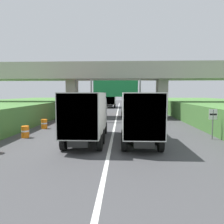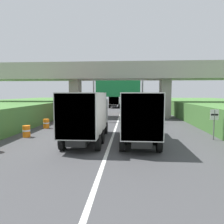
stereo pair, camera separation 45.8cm
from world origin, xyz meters
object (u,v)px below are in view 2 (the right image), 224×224
speed_limit_sign (214,120)px  construction_barrel_3 (46,124)px  truck_orange (133,103)px  car_red (75,116)px  truck_black (139,115)px  car_green (131,107)px  construction_barrel_2 (26,131)px  overhead_highway_sign (118,91)px  truck_silver (87,114)px  truck_blue (115,99)px

speed_limit_sign → construction_barrel_3: size_ratio=2.48×
speed_limit_sign → truck_orange: (-5.49, 16.46, 0.46)m
car_red → speed_limit_sign: bearing=-32.0°
truck_orange → car_red: size_ratio=1.78×
truck_black → car_green: size_ratio=1.78×
car_green → construction_barrel_2: size_ratio=4.56×
overhead_highway_sign → truck_orange: overhead_highway_sign is taller
truck_silver → overhead_highway_sign: bearing=80.6°
truck_blue → construction_barrel_2: size_ratio=8.11×
car_red → construction_barrel_3: 4.15m
truck_blue → overhead_highway_sign: bearing=-85.6°
overhead_highway_sign → car_red: overhead_highway_sign is taller
truck_blue → car_red: (-2.94, -25.76, -1.08)m
construction_barrel_3 → car_red: bearing=63.4°
truck_orange → speed_limit_sign: bearing=-71.6°
overhead_highway_sign → truck_black: bearing=-79.1°
truck_black → car_green: 25.16m
truck_black → construction_barrel_2: size_ratio=8.11×
truck_black → construction_barrel_2: truck_black is taller
truck_orange → truck_silver: (-3.56, -17.60, 0.00)m
construction_barrel_3 → car_green: bearing=67.1°
construction_barrel_2 → overhead_highway_sign: bearing=53.4°
overhead_highway_sign → truck_silver: bearing=-99.4°
car_green → construction_barrel_3: size_ratio=4.56×
construction_barrel_2 → car_red: bearing=77.0°
speed_limit_sign → truck_blue: 34.68m
truck_silver → truck_orange: bearing=78.6°
truck_black → construction_barrel_3: 10.12m
truck_silver → construction_barrel_3: 7.32m
speed_limit_sign → truck_silver: bearing=-172.8°
car_red → construction_barrel_3: (-1.85, -3.69, -0.40)m
speed_limit_sign → truck_blue: (-9.31, 33.41, 0.46)m
speed_limit_sign → construction_barrel_2: bearing=-179.6°
truck_orange → construction_barrel_3: (-8.61, -12.51, -1.47)m
overhead_highway_sign → truck_blue: bearing=94.4°
truck_black → construction_barrel_3: size_ratio=8.11×
car_green → construction_barrel_3: 21.75m
truck_orange → truck_silver: size_ratio=1.00×
truck_silver → construction_barrel_3: (-5.05, 5.09, -1.47)m
truck_silver → car_green: 25.38m
speed_limit_sign → truck_orange: truck_orange is taller
speed_limit_sign → car_red: (-12.25, 7.64, -0.62)m
speed_limit_sign → truck_orange: size_ratio=0.31×
overhead_highway_sign → construction_barrel_2: (-6.64, -8.93, -3.17)m
car_red → truck_orange: bearing=52.5°
car_red → car_green: same height
truck_silver → construction_barrel_2: truck_silver is taller
car_green → overhead_highway_sign: bearing=-96.6°
speed_limit_sign → truck_orange: 17.36m
truck_orange → construction_barrel_3: 15.26m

